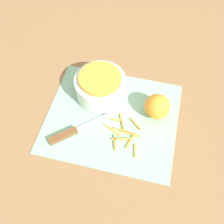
{
  "coord_description": "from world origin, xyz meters",
  "views": [
    {
      "loc": [
        0.11,
        -0.45,
        0.77
      ],
      "look_at": [
        0.0,
        0.0,
        0.04
      ],
      "focal_mm": 42.0,
      "sensor_mm": 36.0,
      "label": 1
    }
  ],
  "objects": [
    {
      "name": "knife",
      "position": [
        -0.11,
        -0.09,
        0.01
      ],
      "size": [
        0.2,
        0.18,
        0.02
      ],
      "rotation": [
        0.0,
        0.0,
        0.73
      ],
      "color": "brown",
      "rests_on": "cutting_board"
    },
    {
      "name": "orange_left",
      "position": [
        0.14,
        0.05,
        0.05
      ],
      "size": [
        0.08,
        0.08,
        0.08
      ],
      "color": "orange",
      "rests_on": "cutting_board"
    },
    {
      "name": "peel_pile",
      "position": [
        0.05,
        -0.05,
        0.01
      ],
      "size": [
        0.13,
        0.15,
        0.01
      ],
      "color": "orange",
      "rests_on": "cutting_board"
    },
    {
      "name": "bowl_speckled",
      "position": [
        -0.06,
        0.09,
        0.05
      ],
      "size": [
        0.18,
        0.18,
        0.09
      ],
      "color": "silver",
      "rests_on": "cutting_board"
    },
    {
      "name": "cutting_board",
      "position": [
        0.0,
        0.0,
        0.0
      ],
      "size": [
        0.44,
        0.38,
        0.01
      ],
      "color": "#84B793",
      "rests_on": "ground_plane"
    },
    {
      "name": "ground_plane",
      "position": [
        0.0,
        0.0,
        0.0
      ],
      "size": [
        4.0,
        4.0,
        0.0
      ],
      "primitive_type": "plane",
      "color": "olive"
    }
  ]
}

